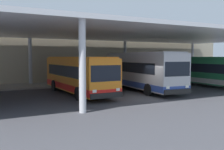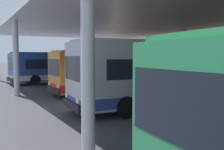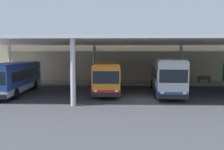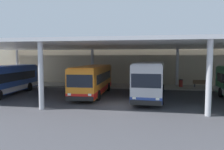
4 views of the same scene
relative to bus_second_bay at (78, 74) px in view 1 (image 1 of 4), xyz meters
name	(u,v)px [view 1 (image 1 of 4)]	position (x,y,z in m)	size (l,w,h in m)	color
ground_plane	(146,98)	(3.82, -4.65, -1.66)	(200.00, 200.00, 0.00)	#3D3D42
platform_kerb	(88,83)	(3.82, 7.10, -1.57)	(42.00, 4.50, 0.18)	gray
station_building_facade	(78,55)	(3.82, 10.35, 1.76)	(48.00, 1.60, 6.83)	#C1B293
canopy_shelter	(112,34)	(3.82, 0.85, 3.66)	(40.00, 17.00, 5.55)	silver
bus_second_bay	(78,74)	(0.00, 0.00, 0.00)	(2.90, 10.59, 3.17)	orange
bus_middle_bay	(140,71)	(6.15, -0.44, 0.19)	(3.38, 11.49, 3.57)	#B7B7BC
bus_far_bay	(216,71)	(14.30, -2.34, 0.00)	(3.19, 10.67, 3.17)	#28844C
bench_waiting	(149,75)	(12.75, 7.17, -0.99)	(1.80, 0.45, 0.92)	brown
trash_bin	(134,76)	(10.27, 7.03, -0.98)	(0.52, 0.52, 0.98)	maroon
banner_sign	(171,66)	(15.72, 6.29, 0.32)	(0.70, 0.12, 3.20)	#B2B2B7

